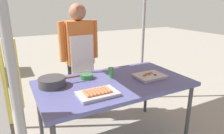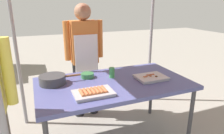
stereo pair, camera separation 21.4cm
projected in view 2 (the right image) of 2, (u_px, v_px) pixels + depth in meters
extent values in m
cube|color=#4C518C|center=(114.00, 83.00, 2.14)|extent=(1.60, 0.90, 0.04)
cylinder|color=#3F3F44|center=(190.00, 119.00, 2.18)|extent=(0.04, 0.04, 0.71)
cylinder|color=#3F3F44|center=(42.00, 111.00, 2.34)|extent=(0.04, 0.04, 0.71)
cylinder|color=#3F3F44|center=(151.00, 91.00, 2.87)|extent=(0.04, 0.04, 0.71)
cylinder|color=gray|center=(14.00, 39.00, 2.39)|extent=(0.04, 0.04, 2.29)
cylinder|color=gray|center=(151.00, 31.00, 3.07)|extent=(0.04, 0.04, 2.29)
cube|color=#ADADB2|center=(93.00, 94.00, 1.83)|extent=(0.35, 0.22, 0.02)
cube|color=#ADADB2|center=(93.00, 92.00, 1.82)|extent=(0.36, 0.23, 0.01)
cylinder|color=#B7663D|center=(82.00, 93.00, 1.78)|extent=(0.03, 0.14, 0.03)
cylinder|color=#B7663D|center=(86.00, 92.00, 1.79)|extent=(0.03, 0.14, 0.03)
cylinder|color=#B7663D|center=(89.00, 92.00, 1.81)|extent=(0.03, 0.14, 0.03)
cylinder|color=#B7663D|center=(93.00, 91.00, 1.82)|extent=(0.03, 0.14, 0.03)
cylinder|color=#B7663D|center=(97.00, 91.00, 1.83)|extent=(0.03, 0.14, 0.03)
cylinder|color=#B7663D|center=(101.00, 90.00, 1.85)|extent=(0.03, 0.14, 0.03)
cylinder|color=#B7663D|center=(104.00, 89.00, 1.86)|extent=(0.03, 0.14, 0.03)
cube|color=#ADADB2|center=(151.00, 78.00, 2.22)|extent=(0.31, 0.24, 0.02)
cube|color=#ADADB2|center=(151.00, 77.00, 2.21)|extent=(0.33, 0.25, 0.01)
cylinder|color=tan|center=(153.00, 77.00, 2.18)|extent=(0.25, 0.01, 0.01)
cube|color=#9E512D|center=(156.00, 77.00, 2.19)|extent=(0.02, 0.02, 0.02)
cube|color=#9E512D|center=(156.00, 77.00, 2.20)|extent=(0.02, 0.02, 0.02)
cylinder|color=tan|center=(151.00, 76.00, 2.21)|extent=(0.25, 0.01, 0.01)
cube|color=#9E512D|center=(150.00, 76.00, 2.21)|extent=(0.02, 0.02, 0.02)
cube|color=#9E512D|center=(144.00, 77.00, 2.18)|extent=(0.02, 0.02, 0.02)
cube|color=#9E512D|center=(146.00, 77.00, 2.19)|extent=(0.02, 0.02, 0.02)
cylinder|color=tan|center=(149.00, 75.00, 2.24)|extent=(0.25, 0.01, 0.01)
cube|color=#9E512D|center=(151.00, 75.00, 2.25)|extent=(0.02, 0.02, 0.02)
cube|color=#9E512D|center=(148.00, 76.00, 2.24)|extent=(0.02, 0.02, 0.02)
cube|color=#9E512D|center=(149.00, 75.00, 2.24)|extent=(0.02, 0.02, 0.02)
cube|color=#9E512D|center=(153.00, 75.00, 2.26)|extent=(0.02, 0.02, 0.02)
cylinder|color=#38383A|center=(52.00, 80.00, 2.07)|extent=(0.27, 0.27, 0.09)
cylinder|color=brown|center=(73.00, 75.00, 2.14)|extent=(0.16, 0.02, 0.02)
cylinder|color=#386B33|center=(52.00, 76.00, 2.06)|extent=(0.25, 0.25, 0.01)
cylinder|color=#33723F|center=(87.00, 75.00, 2.25)|extent=(0.14, 0.14, 0.05)
cylinder|color=#3F994C|center=(112.00, 73.00, 2.25)|extent=(0.06, 0.06, 0.12)
cylinder|color=black|center=(78.00, 90.00, 2.80)|extent=(0.12, 0.12, 0.78)
cylinder|color=black|center=(93.00, 88.00, 2.88)|extent=(0.12, 0.12, 0.78)
cube|color=#CC7233|center=(84.00, 42.00, 2.64)|extent=(0.34, 0.20, 0.56)
cube|color=white|center=(86.00, 54.00, 2.59)|extent=(0.30, 0.02, 0.50)
cylinder|color=#CC7233|center=(67.00, 41.00, 2.55)|extent=(0.08, 0.08, 0.50)
cylinder|color=#CC7233|center=(100.00, 39.00, 2.71)|extent=(0.08, 0.08, 0.50)
sphere|color=#9E7256|center=(83.00, 12.00, 2.53)|extent=(0.21, 0.21, 0.21)
cylinder|color=#D8CC4C|center=(8.00, 72.00, 1.43)|extent=(0.08, 0.08, 0.50)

